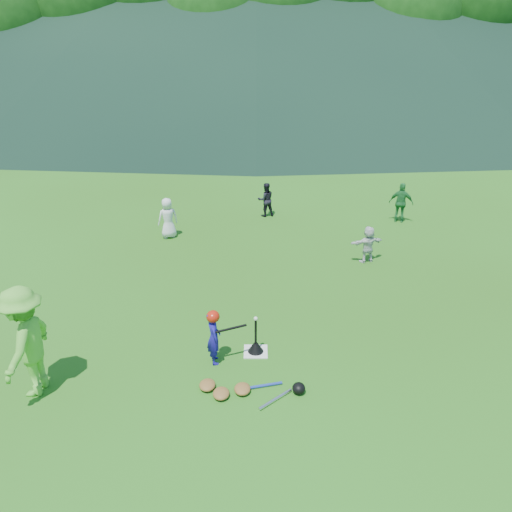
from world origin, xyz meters
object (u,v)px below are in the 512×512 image
Objects in this scene: fielder_a at (168,218)px; equipment_pile at (242,389)px; fielder_b at (266,200)px; fielder_c at (401,203)px; adult_coach at (26,342)px; batter_child at (214,338)px; batting_tee at (256,346)px; home_plate at (256,352)px; fielder_d at (368,244)px.

fielder_a is 0.67× the size of equipment_pile.
fielder_c is at bearing 157.07° from fielder_b.
equipment_pile is at bearing 93.28° from adult_coach.
batter_child reaches higher than batting_tee.
home_plate is 0.40× the size of fielder_b.
home_plate is at bearing 0.00° from batting_tee.
home_plate is 1.20m from equipment_pile.
home_plate is at bearing 35.97° from fielder_d.
batter_child is 0.92× the size of fielder_b.
fielder_b is at bearing -20.70° from batter_child.
fielder_d is (3.71, 4.49, -0.02)m from batter_child.
equipment_pile is at bearing 84.25° from fielder_a.
fielder_a is 1.21× the size of fielder_d.
fielder_a is (1.11, 7.07, -0.37)m from adult_coach.
equipment_pile is (-0.22, -1.18, -0.06)m from batting_tee.
batting_tee is (-0.31, -7.89, -0.44)m from fielder_b.
fielder_a is at bearing 30.86° from fielder_c.
fielder_a is at bearing -36.41° from fielder_d.
batting_tee is 1.20m from equipment_pile.
batter_child reaches higher than home_plate.
fielder_c reaches higher than batter_child.
adult_coach is 2.86× the size of batting_tee.
fielder_c reaches higher than fielder_b.
adult_coach is at bearing 65.46° from fielder_c.
adult_coach is 7.17m from fielder_a.
fielder_d reaches higher than home_plate.
adult_coach reaches higher than fielder_d.
home_plate is at bearing 79.38° from equipment_pile.
home_plate is at bearing 89.40° from fielder_a.
batter_child is 5.82m from fielder_d.
fielder_d is at bearing 138.17° from fielder_a.
adult_coach reaches higher than batter_child.
batter_child is 1.04× the size of fielder_d.
equipment_pile is at bearing 80.40° from fielder_c.
batting_tee is (0.00, 0.00, 0.12)m from home_plate.
batting_tee is at bearing 79.38° from equipment_pile.
fielder_b is at bearing 87.75° from home_plate.
fielder_a is 0.94× the size of fielder_c.
home_plate is 7.91m from fielder_b.
batting_tee is at bearing 110.95° from adult_coach.
fielder_c is 9.79m from equipment_pile.
fielder_b reaches higher than home_plate.
equipment_pile is (3.50, -0.05, -0.91)m from adult_coach.
home_plate is 5.14m from fielder_d.
fielder_a is (-1.85, 6.24, 0.08)m from batter_child.
batter_child is 0.53× the size of adult_coach.
fielder_b is 9.09m from equipment_pile.
home_plate is 0.43× the size of batter_child.
fielder_c is 1.29× the size of fielder_d.
fielder_c reaches higher than fielder_a.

